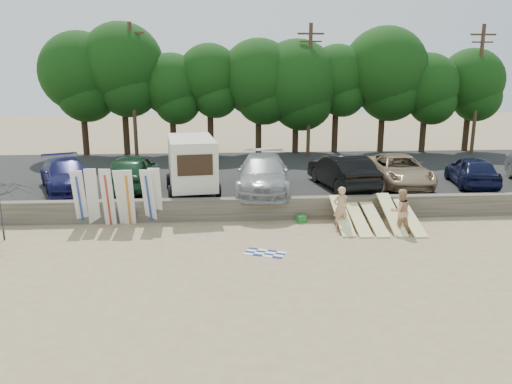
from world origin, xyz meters
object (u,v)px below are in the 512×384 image
Objects in this scene: car_1 at (133,171)px; car_0 at (66,175)px; box_trailer at (192,162)px; car_2 at (263,174)px; car_3 at (342,171)px; beachgoer_b at (400,211)px; beachgoer_a at (340,208)px; beach_umbrella at (1,212)px; cooler at (301,219)px; car_5 at (472,171)px; car_4 at (399,170)px.

car_0 is at bearing 2.58° from car_1.
car_1 is (-3.07, 1.00, -0.62)m from box_trailer.
car_0 is at bearing 178.83° from car_2.
car_0 is (-6.38, 0.97, -0.74)m from box_trailer.
beachgoer_b is (1.23, -5.26, -0.65)m from car_3.
car_1 is (3.31, 0.03, 0.12)m from car_0.
beach_umbrella is at bearing -12.93° from beachgoer_a.
beachgoer_a is at bearing 66.03° from car_3.
box_trailer is 8.73m from beach_umbrella.
cooler is (1.47, -3.01, -1.43)m from car_2.
car_2 is 11.70m from beach_umbrella.
car_5 is 9.28m from beachgoer_a.
beachgoer_b is 0.70× the size of beach_umbrella.
car_3 reaches higher than beach_umbrella.
car_4 is at bearing 13.96° from car_2.
car_3 reaches higher than beachgoer_a.
box_trailer is at bearing 33.52° from beach_umbrella.
car_2 is 3.30× the size of beachgoer_b.
car_5 is at bearing 13.49° from beach_umbrella.
car_0 is 0.96× the size of car_4.
car_2 is 1.15× the size of car_3.
beachgoer_a is at bearing -48.27° from car_2.
box_trailer is at bearing -48.30° from beachgoer_a.
car_5 is at bearing -5.49° from car_4.
beachgoer_b is at bearing -0.29° from beach_umbrella.
beachgoer_b is (11.90, -5.87, -0.67)m from car_1.
beachgoer_b is at bearing -36.34° from box_trailer.
cooler is (-3.86, 1.71, -0.77)m from beachgoer_b.
car_0 is 1.02× the size of car_1.
car_5 is 22.35m from beach_umbrella.
car_4 is 6.17m from beachgoer_b.
car_2 is at bearing -29.75° from car_0.
car_5 is at bearing 4.61° from cooler.
car_1 reaches higher than cooler.
box_trailer is 7.82m from beachgoer_a.
car_4 is at bearing -23.32° from car_0.
car_5 is 2.53× the size of beachgoer_a.
car_1 is at bearing -22.75° from car_0.
car_2 reaches higher than car_0.
car_0 reaches higher than car_4.
box_trailer is 1.70× the size of beach_umbrella.
beachgoer_b is at bearing 93.01° from car_3.
car_4 is 7.26m from cooler.
cooler is at bearing 43.42° from car_3.
car_2 reaches higher than beachgoer_b.
car_2 is at bearing -49.79° from beachgoer_b.
car_1 is at bearing -13.37° from car_3.
beachgoer_b is (5.33, -4.71, -0.66)m from car_2.
cooler is (-5.83, -4.11, -1.32)m from car_4.
beach_umbrella reaches higher than car_5.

